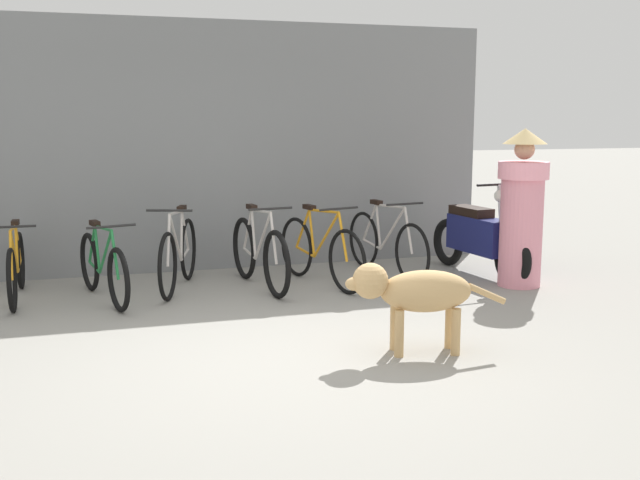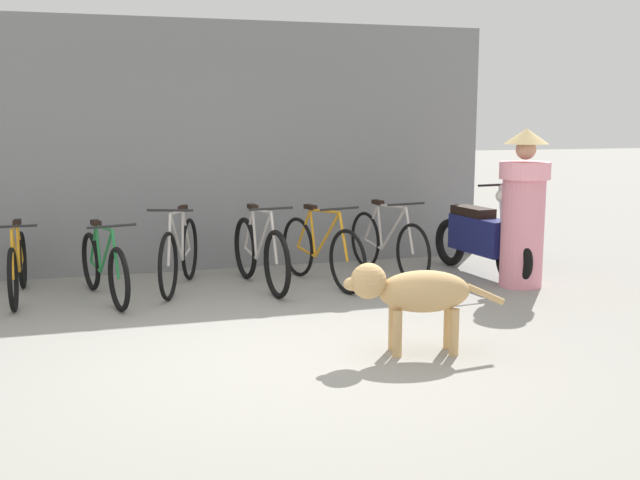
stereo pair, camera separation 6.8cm
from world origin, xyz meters
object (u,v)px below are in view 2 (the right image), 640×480
Objects in this scene: bicycle_1 at (104,267)px; bicycle_0 at (18,267)px; bicycle_4 at (321,251)px; person_in_robes at (523,207)px; bicycle_3 at (260,254)px; bicycle_5 at (388,244)px; motorcycle at (480,238)px; bicycle_2 at (180,255)px; stray_dog at (412,292)px.

bicycle_0 is at bearing -123.53° from bicycle_1.
bicycle_4 is (3.07, -0.24, 0.03)m from bicycle_0.
bicycle_4 is (2.25, 0.04, 0.04)m from bicycle_1.
person_in_robes is (4.27, -0.64, 0.53)m from bicycle_1.
bicycle_3 is 1.02× the size of bicycle_4.
person_in_robes reaches higher than bicycle_5.
bicycle_3 is 0.94× the size of motorcycle.
bicycle_1 is 0.94× the size of bicycle_3.
bicycle_2 is (1.58, -0.02, 0.04)m from bicycle_0.
bicycle_0 is at bearing -4.42° from person_in_robes.
bicycle_5 is (2.34, 0.02, -0.00)m from bicycle_2.
bicycle_2 is at bearing -49.79° from stray_dog.
bicycle_2 reaches higher than bicycle_4.
stray_dog is (3.05, -2.71, 0.15)m from bicycle_0.
motorcycle is (1.01, -0.29, 0.07)m from bicycle_5.
bicycle_0 is 0.87m from bicycle_1.
motorcycle reaches higher than bicycle_2.
bicycle_2 is 0.93× the size of bicycle_3.
motorcycle reaches higher than bicycle_4.
bicycle_1 is 4.12m from motorcycle.
bicycle_3 is at bearing -64.02° from stray_dog.
bicycle_0 is 3.93m from bicycle_5.
motorcycle is 3.06m from stray_dog.
motorcycle is (4.94, -0.30, 0.10)m from bicycle_0.
stray_dog is (-0.88, -2.70, 0.12)m from bicycle_5.
bicycle_4 is at bearing -78.81° from stray_dog.
person_in_robes reaches higher than bicycle_2.
bicycle_1 is at bearing -51.88° from bicycle_2.
bicycle_5 is at bearing 109.60° from bicycle_2.
bicycle_0 is 0.97× the size of person_in_robes.
bicycle_1 is at bearing -35.76° from stray_dog.
person_in_robes reaches higher than bicycle_0.
stray_dog is at bearing 47.04° from person_in_robes.
bicycle_5 is at bearing -96.42° from stray_dog.
bicycle_4 is at bearing -83.61° from bicycle_5.
bicycle_1 is at bearing -94.15° from bicycle_3.
bicycle_3 is 1.36× the size of stray_dog.
person_in_robes reaches higher than bicycle_1.
bicycle_4 is (0.66, -0.04, -0.00)m from bicycle_3.
bicycle_5 is at bearing 89.55° from bicycle_0.
motorcycle is (1.87, -0.06, 0.07)m from bicycle_4.
bicycle_5 is at bearing 90.07° from bicycle_3.
person_in_robes is at bearing 42.81° from bicycle_5.
bicycle_2 is at bearing 88.86° from bicycle_0.
bicycle_2 is 3.06m from stray_dog.
bicycle_0 is 1.03× the size of bicycle_2.
bicycle_1 is 1.27× the size of stray_dog.
bicycle_3 is at bearing -99.18° from motorcycle.
bicycle_3 is 0.66m from bicycle_4.
bicycle_2 is 0.95× the size of bicycle_4.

